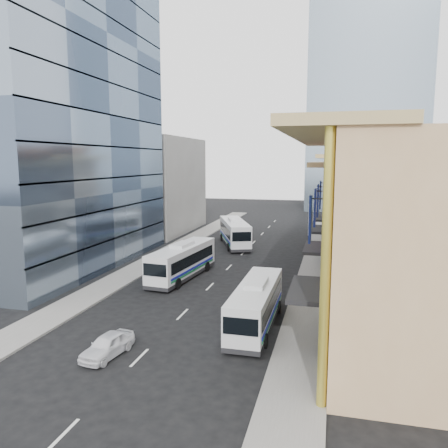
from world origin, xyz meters
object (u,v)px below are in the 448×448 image
(office_tower, at_px, (55,116))
(bus_left_near, at_px, (182,260))
(shophouse_tan, at_px, (409,248))
(bus_left_far, at_px, (235,232))
(sedan_left, at_px, (107,345))
(bus_right, at_px, (256,304))

(office_tower, bearing_deg, bus_left_near, -7.84)
(shophouse_tan, xyz_separation_m, bus_left_far, (-16.00, 28.40, -4.26))
(office_tower, relative_size, sedan_left, 8.22)
(bus_left_near, distance_m, sedan_left, 16.43)
(bus_left_far, bearing_deg, sedan_left, -110.89)
(office_tower, xyz_separation_m, bus_right, (22.38, -11.98, -13.46))
(office_tower, distance_m, bus_left_near, 19.29)
(bus_left_far, height_order, bus_right, bus_left_far)
(office_tower, height_order, bus_left_far, office_tower)
(shophouse_tan, distance_m, office_tower, 35.19)
(bus_left_far, height_order, sedan_left, bus_left_far)
(bus_left_near, bearing_deg, bus_left_far, 91.88)
(bus_left_far, bearing_deg, bus_left_near, -115.54)
(office_tower, bearing_deg, bus_left_far, 43.84)
(office_tower, relative_size, bus_right, 3.12)
(bus_right, bearing_deg, shophouse_tan, -13.06)
(bus_left_near, xyz_separation_m, bus_left_far, (1.22, 16.30, 0.10))
(bus_left_near, xyz_separation_m, sedan_left, (1.44, -16.33, -1.02))
(shophouse_tan, relative_size, sedan_left, 3.84)
(office_tower, height_order, sedan_left, office_tower)
(sedan_left, bearing_deg, shophouse_tan, 23.69)
(shophouse_tan, height_order, office_tower, office_tower)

